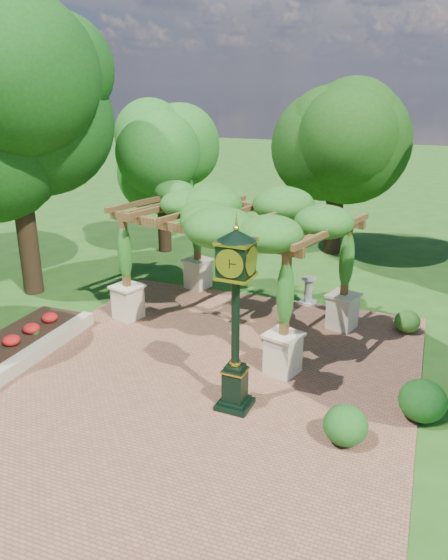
% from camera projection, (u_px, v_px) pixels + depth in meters
% --- Properties ---
extents(ground, '(120.00, 120.00, 0.00)m').
position_uv_depth(ground, '(185.00, 405.00, 12.46)').
color(ground, '#1E4714').
rests_on(ground, ground).
extents(brick_plaza, '(10.00, 12.00, 0.04)m').
position_uv_depth(brick_plaza, '(202.00, 383.00, 13.33)').
color(brick_plaza, brown).
rests_on(brick_plaza, ground).
extents(border_wall, '(0.35, 5.00, 0.40)m').
position_uv_depth(border_wall, '(34.00, 354.00, 14.37)').
color(border_wall, '#C6B793').
rests_on(border_wall, ground).
extents(flower_bed, '(1.50, 5.00, 0.36)m').
position_uv_depth(flower_bed, '(7.00, 349.00, 14.68)').
color(flower_bed, red).
rests_on(flower_bed, ground).
extents(pedestal_clock, '(0.87, 0.87, 4.21)m').
position_uv_depth(pedestal_clock, '(236.00, 305.00, 11.50)').
color(pedestal_clock, black).
rests_on(pedestal_clock, brick_plaza).
extents(pergola, '(7.36, 5.71, 4.08)m').
position_uv_depth(pergola, '(234.00, 216.00, 15.54)').
color(pergola, beige).
rests_on(pergola, brick_plaza).
extents(sundial, '(0.58, 0.58, 0.92)m').
position_uv_depth(sundial, '(308.00, 292.00, 18.04)').
color(sundial, gray).
rests_on(sundial, ground).
extents(shrub_front, '(0.94, 0.94, 0.81)m').
position_uv_depth(shrub_front, '(346.00, 425.00, 10.97)').
color(shrub_front, '#194E16').
rests_on(shrub_front, brick_plaza).
extents(shrub_mid, '(1.29, 1.29, 0.92)m').
position_uv_depth(shrub_mid, '(423.00, 401.00, 11.73)').
color(shrub_mid, '#174E16').
rests_on(shrub_mid, brick_plaza).
extents(shrub_back, '(0.79, 0.79, 0.66)m').
position_uv_depth(shrub_back, '(407.00, 321.00, 15.93)').
color(shrub_back, '#2F681E').
rests_on(shrub_back, brick_plaza).
extents(tree_west_near, '(4.50, 4.50, 8.88)m').
position_uv_depth(tree_west_near, '(12.00, 111.00, 17.13)').
color(tree_west_near, '#322114').
rests_on(tree_west_near, ground).
extents(tree_west_far, '(3.41, 3.41, 5.99)m').
position_uv_depth(tree_west_far, '(162.00, 155.00, 22.51)').
color(tree_west_far, black).
rests_on(tree_west_far, ground).
extents(tree_north, '(4.46, 4.46, 7.79)m').
position_uv_depth(tree_north, '(340.00, 125.00, 21.89)').
color(tree_north, '#321E14').
rests_on(tree_north, ground).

